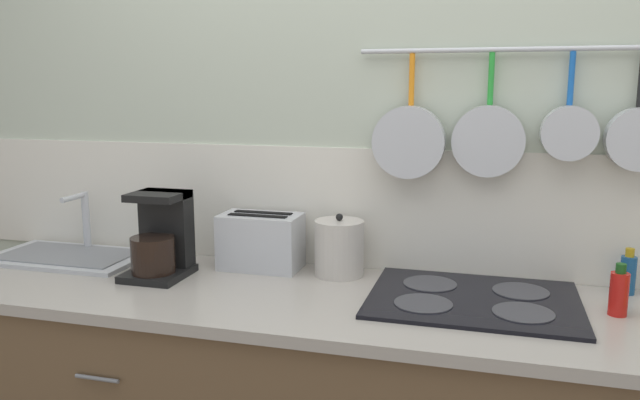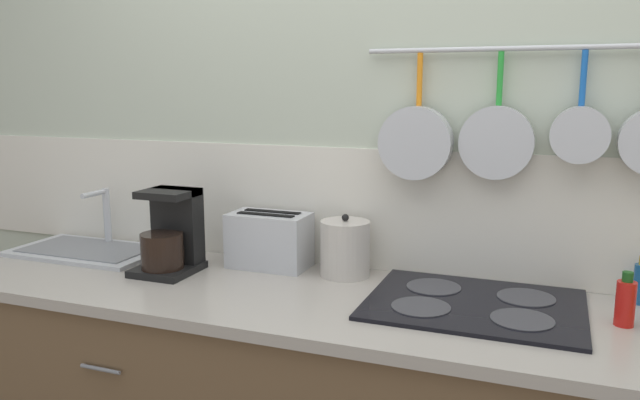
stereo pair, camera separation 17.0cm
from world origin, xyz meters
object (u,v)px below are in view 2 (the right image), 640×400
Objects in this scene: coffee_maker at (171,237)px; kettle at (345,248)px; bottle_hot_sauce at (625,302)px; toaster at (269,240)px.

coffee_maker is 1.34× the size of kettle.
kettle is 0.85m from bottle_hot_sauce.
coffee_maker is at bearing -150.60° from toaster.
toaster is 0.28m from kettle.
toaster is 1.39× the size of kettle.
bottle_hot_sauce is (0.84, -0.16, -0.03)m from kettle.
kettle is 1.43× the size of bottle_hot_sauce.
coffee_maker reaches higher than toaster.
bottle_hot_sauce is (1.41, 0.00, -0.05)m from coffee_maker.
coffee_maker reaches higher than bottle_hot_sauce.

